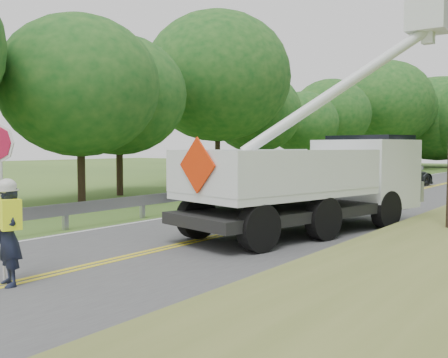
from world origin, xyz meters
The scene contains 9 objects.
ground centered at (0.00, 0.00, 0.00)m, with size 140.00×140.00×0.00m, color #3A5C26.
road centered at (0.00, 14.00, 0.01)m, with size 7.20×96.00×0.03m.
guardrail centered at (-4.02, 14.91, 0.55)m, with size 0.18×48.00×0.77m.
treeline_left centered at (-10.40, 29.13, 5.87)m, with size 10.29×55.60×10.87m.
flagger centered at (0.08, -0.17, 1.00)m, with size 1.10×0.53×2.73m.
bucket_truck centered at (1.94, 8.75, 1.67)m, with size 5.34×8.08×7.41m.
suv_silver centered at (-2.32, 12.57, 0.86)m, with size 2.80×6.06×1.69m, color #AEB0B5.
suv_darkgrey centered at (-1.72, 25.56, 0.72)m, with size 1.97×4.85×1.41m, color #34383C.
stop_sign_permanent centered at (-4.30, 21.08, 1.70)m, with size 0.54×0.08×2.56m.
Camera 1 is at (8.06, -4.81, 2.36)m, focal length 41.05 mm.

